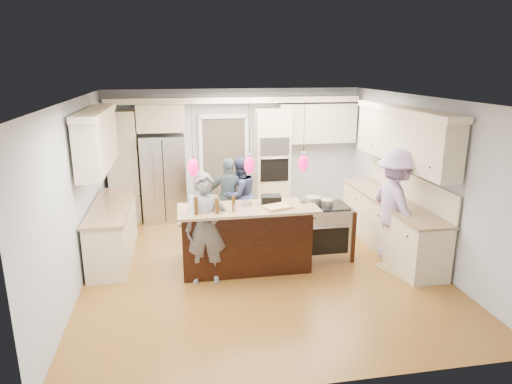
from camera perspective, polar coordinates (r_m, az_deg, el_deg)
ground_plane at (r=7.64m, az=0.46°, el=-9.04°), size 6.00×6.00×0.00m
room_shell at (r=7.08m, az=0.50°, el=4.46°), size 5.54×6.04×2.72m
refrigerator at (r=9.74m, az=-11.41°, el=1.73°), size 0.90×0.70×1.80m
oven_column at (r=9.92m, az=1.94°, el=3.77°), size 0.72×0.69×2.30m
back_upper_cabinets at (r=9.72m, az=-6.87°, el=6.53°), size 5.30×0.61×2.54m
right_counter_run at (r=8.31m, az=16.89°, el=0.07°), size 0.64×3.10×2.51m
left_cabinets at (r=8.00m, az=-18.10°, el=-0.62°), size 0.64×2.30×2.51m
kitchen_island at (r=7.48m, az=-1.50°, el=-5.56°), size 2.10×1.46×1.12m
island_range at (r=7.87m, az=8.64°, el=-4.86°), size 0.82×0.71×0.92m
pendant_lights at (r=6.54m, az=-0.84°, el=3.41°), size 1.75×0.15×1.03m
person_bar_end at (r=6.80m, az=-6.32°, el=-4.59°), size 0.65×0.46×1.70m
person_far_left at (r=8.85m, az=-2.01°, el=-0.39°), size 0.91×0.85×1.49m
person_far_right at (r=8.83m, az=-3.31°, el=-0.50°), size 0.93×0.58×1.48m
person_range_side at (r=7.86m, az=17.06°, el=-1.66°), size 0.82×1.29×1.89m
floor_rug at (r=7.78m, az=17.98°, el=-9.34°), size 0.81×0.97×0.01m
water_bottle at (r=6.49m, az=-8.01°, el=-1.73°), size 0.09×0.09×0.30m
beer_bottle_a at (r=6.55m, az=-7.53°, el=-1.72°), size 0.08×0.08×0.26m
beer_bottle_b at (r=6.56m, az=-4.89°, el=-1.74°), size 0.07×0.07×0.23m
beer_bottle_c at (r=6.68m, az=-2.81°, el=-1.45°), size 0.07×0.07×0.22m
drink_can at (r=6.69m, az=-2.67°, el=-1.87°), size 0.06×0.06×0.12m
cutting_board at (r=6.84m, az=2.73°, el=-1.86°), size 0.46×0.39×0.03m
pot_large at (r=7.66m, az=7.16°, el=-1.13°), size 0.26×0.26×0.15m
pot_small at (r=7.68m, az=8.80°, el=-1.31°), size 0.22×0.22×0.11m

